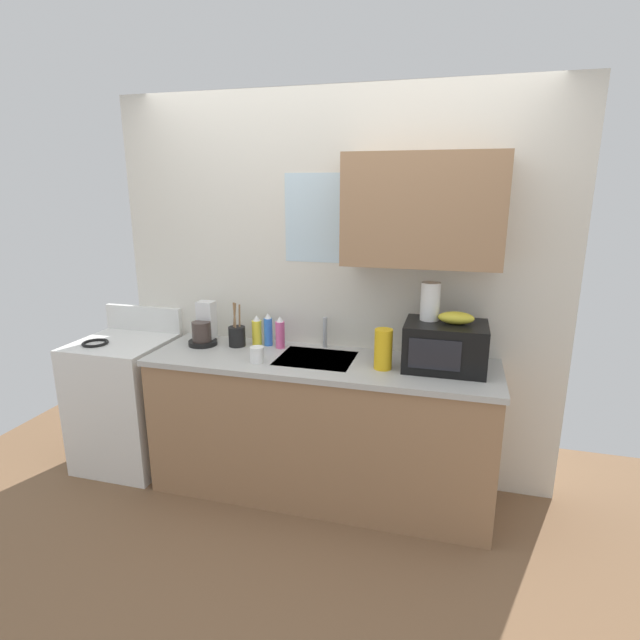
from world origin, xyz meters
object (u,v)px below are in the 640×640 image
microwave (445,346)px  paper_towel_roll (430,301)px  stove_range (127,401)px  mug_white (257,354)px  banana_bunch (456,318)px  cereal_canister (383,349)px  coffee_maker (204,329)px  dish_soap_bottle_blue (268,330)px  dish_soap_bottle_yellow (257,331)px  dish_soap_bottle_pink (280,333)px  utensil_crock (237,335)px

microwave → paper_towel_roll: (-0.10, 0.05, 0.24)m
stove_range → mug_white: bearing=-7.7°
banana_bunch → cereal_canister: banana_bunch is taller
cereal_canister → banana_bunch: bearing=14.4°
microwave → coffee_maker: 1.56m
cereal_canister → paper_towel_roll: bearing=32.0°
dish_soap_bottle_blue → dish_soap_bottle_yellow: bearing=-175.4°
coffee_maker → dish_soap_bottle_blue: coffee_maker is taller
microwave → banana_bunch: bearing=1.8°
dish_soap_bottle_blue → dish_soap_bottle_yellow: size_ratio=1.10×
dish_soap_bottle_blue → dish_soap_bottle_yellow: dish_soap_bottle_blue is taller
banana_bunch → dish_soap_bottle_blue: size_ratio=0.92×
coffee_maker → dish_soap_bottle_pink: 0.52m
paper_towel_roll → utensil_crock: bearing=179.1°
coffee_maker → dish_soap_bottle_pink: bearing=5.4°
coffee_maker → dish_soap_bottle_pink: size_ratio=1.33×
paper_towel_roll → dish_soap_bottle_pink: (-0.94, 0.06, -0.28)m
microwave → mug_white: bearing=-170.1°
paper_towel_roll → microwave: bearing=-27.4°
cereal_canister → mug_white: 0.75m
microwave → dish_soap_bottle_yellow: bearing=173.7°
cereal_canister → utensil_crock: bearing=170.3°
dish_soap_bottle_pink → dish_soap_bottle_yellow: dish_soap_bottle_pink is taller
paper_towel_roll → mug_white: size_ratio=2.32×
microwave → dish_soap_bottle_yellow: microwave is taller
stove_range → cereal_canister: size_ratio=4.58×
dish_soap_bottle_pink → dish_soap_bottle_blue: (-0.10, 0.03, 0.00)m
paper_towel_roll → utensil_crock: size_ratio=0.74×
dish_soap_bottle_pink → microwave: bearing=-6.0°
cereal_canister → utensil_crock: 1.01m
dish_soap_bottle_yellow → coffee_maker: bearing=-167.7°
coffee_maker → cereal_canister: (1.22, -0.16, 0.01)m
coffee_maker → utensil_crock: (0.23, 0.01, -0.03)m
banana_bunch → utensil_crock: size_ratio=0.67×
paper_towel_roll → dish_soap_bottle_blue: bearing=175.1°
stove_range → utensil_crock: utensil_crock is taller
coffee_maker → dish_soap_bottle_pink: coffee_maker is taller
paper_towel_roll → dish_soap_bottle_pink: 0.98m
paper_towel_roll → cereal_canister: paper_towel_roll is taller
dish_soap_bottle_blue → mug_white: size_ratio=2.30×
dish_soap_bottle_blue → microwave: bearing=-7.1°
banana_bunch → cereal_canister: (-0.39, -0.10, -0.19)m
microwave → dish_soap_bottle_blue: size_ratio=2.11×
microwave → banana_bunch: size_ratio=2.30×
mug_white → stove_range: bearing=172.3°
banana_bunch → utensil_crock: (-1.38, 0.07, -0.23)m
paper_towel_roll → stove_range: bearing=-177.3°
dish_soap_bottle_yellow → mug_white: (0.13, -0.32, -0.05)m
microwave → dish_soap_bottle_yellow: 1.22m
cereal_canister → utensil_crock: size_ratio=0.79×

